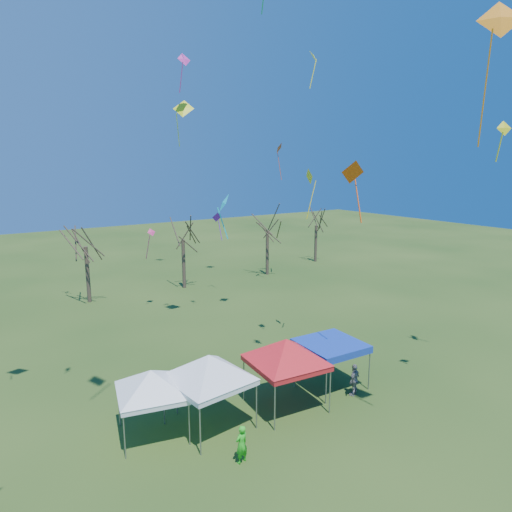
{
  "coord_description": "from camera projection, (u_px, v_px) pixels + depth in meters",
  "views": [
    {
      "loc": [
        -11.19,
        -13.25,
        11.17
      ],
      "look_at": [
        -0.22,
        3.0,
        7.21
      ],
      "focal_mm": 32.0,
      "sensor_mm": 36.0,
      "label": 1
    }
  ],
  "objects": [
    {
      "name": "kite_19",
      "position": [
        217.0,
        218.0,
        38.74
      ],
      "size": [
        0.9,
        0.64,
        2.43
      ],
      "rotation": [
        0.0,
        0.0,
        3.14
      ],
      "color": "purple",
      "rests_on": "ground"
    },
    {
      "name": "person_green",
      "position": [
        241.0,
        444.0,
        17.25
      ],
      "size": [
        0.61,
        0.47,
        1.52
      ],
      "primitive_type": "imported",
      "rotation": [
        0.0,
        0.0,
        3.35
      ],
      "color": "green",
      "rests_on": "ground"
    },
    {
      "name": "tent_white_mid",
      "position": [
        209.0,
        360.0,
        19.19
      ],
      "size": [
        4.3,
        4.3,
        3.81
      ],
      "rotation": [
        0.0,
        0.0,
        0.11
      ],
      "color": "gray",
      "rests_on": "ground"
    },
    {
      "name": "kite_24",
      "position": [
        184.0,
        60.0,
        26.63
      ],
      "size": [
        0.9,
        0.54,
        2.27
      ],
      "rotation": [
        0.0,
        0.0,
        0.08
      ],
      "color": "#E933A8",
      "rests_on": "ground"
    },
    {
      "name": "kite_12",
      "position": [
        279.0,
        148.0,
        39.66
      ],
      "size": [
        1.16,
        1.05,
        3.28
      ],
      "rotation": [
        0.0,
        0.0,
        3.78
      ],
      "color": "red",
      "rests_on": "ground"
    },
    {
      "name": "kite_5",
      "position": [
        500.0,
        20.0,
        13.86
      ],
      "size": [
        1.46,
        1.5,
        4.44
      ],
      "rotation": [
        0.0,
        0.0,
        5.45
      ],
      "color": "orange",
      "rests_on": "ground"
    },
    {
      "name": "tent_blue",
      "position": [
        331.0,
        346.0,
        23.07
      ],
      "size": [
        3.12,
        3.12,
        2.33
      ],
      "rotation": [
        0.0,
        0.0,
        -0.06
      ],
      "color": "gray",
      "rests_on": "ground"
    },
    {
      "name": "tree_5",
      "position": [
        317.0,
        212.0,
        52.16
      ],
      "size": [
        3.39,
        3.39,
        7.46
      ],
      "color": "#3D2D21",
      "rests_on": "ground"
    },
    {
      "name": "kite_11",
      "position": [
        183.0,
        108.0,
        28.06
      ],
      "size": [
        1.57,
        1.45,
        2.88
      ],
      "rotation": [
        0.0,
        0.0,
        5.68
      ],
      "color": "yellow",
      "rests_on": "ground"
    },
    {
      "name": "ground",
      "position": [
        300.0,
        435.0,
        19.12
      ],
      "size": [
        140.0,
        140.0,
        0.0
      ],
      "primitive_type": "plane",
      "color": "#224215",
      "rests_on": "ground"
    },
    {
      "name": "tree_4",
      "position": [
        267.0,
        216.0,
        45.83
      ],
      "size": [
        3.58,
        3.58,
        7.89
      ],
      "color": "#3D2D21",
      "rests_on": "ground"
    },
    {
      "name": "tree_2",
      "position": [
        84.0,
        226.0,
        36.37
      ],
      "size": [
        3.71,
        3.71,
        8.18
      ],
      "color": "#3D2D21",
      "rests_on": "ground"
    },
    {
      "name": "tree_3",
      "position": [
        182.0,
        222.0,
        40.75
      ],
      "size": [
        3.59,
        3.59,
        7.91
      ],
      "color": "#3D2D21",
      "rests_on": "ground"
    },
    {
      "name": "kite_22",
      "position": [
        151.0,
        234.0,
        34.29
      ],
      "size": [
        0.79,
        0.75,
        2.36
      ],
      "rotation": [
        0.0,
        0.0,
        0.14
      ],
      "color": "#DA3070",
      "rests_on": "ground"
    },
    {
      "name": "person_grey",
      "position": [
        354.0,
        380.0,
        22.3
      ],
      "size": [
        1.03,
        0.69,
        1.62
      ],
      "primitive_type": "imported",
      "rotation": [
        0.0,
        0.0,
        3.48
      ],
      "color": "slate",
      "rests_on": "ground"
    },
    {
      "name": "kite_9",
      "position": [
        504.0,
        129.0,
        19.19
      ],
      "size": [
        0.71,
        0.55,
        1.73
      ],
      "rotation": [
        0.0,
        0.0,
        5.79
      ],
      "color": "yellow",
      "rests_on": "ground"
    },
    {
      "name": "kite_1",
      "position": [
        223.0,
        204.0,
        18.24
      ],
      "size": [
        0.74,
        0.95,
        1.91
      ],
      "rotation": [
        0.0,
        0.0,
        4.35
      ],
      "color": "#0DC1CC",
      "rests_on": "ground"
    },
    {
      "name": "kite_27",
      "position": [
        352.0,
        173.0,
        19.7
      ],
      "size": [
        1.21,
        0.85,
        2.73
      ],
      "rotation": [
        0.0,
        0.0,
        2.88
      ],
      "color": "#FF520D",
      "rests_on": "ground"
    },
    {
      "name": "kite_18",
      "position": [
        314.0,
        57.0,
        22.77
      ],
      "size": [
        0.85,
        0.86,
        1.89
      ],
      "rotation": [
        0.0,
        0.0,
        0.83
      ],
      "color": "#FAF91A",
      "rests_on": "ground"
    },
    {
      "name": "kite_17",
      "position": [
        310.0,
        177.0,
        27.02
      ],
      "size": [
        0.63,
        1.0,
        2.99
      ],
      "rotation": [
        0.0,
        0.0,
        1.27
      ],
      "color": "yellow",
      "rests_on": "ground"
    },
    {
      "name": "tent_red",
      "position": [
        286.0,
        344.0,
        20.79
      ],
      "size": [
        4.38,
        4.38,
        3.88
      ],
      "rotation": [
        0.0,
        0.0,
        -0.1
      ],
      "color": "gray",
      "rests_on": "ground"
    },
    {
      "name": "tent_white_west",
      "position": [
        151.0,
        375.0,
        18.65
      ],
      "size": [
        3.72,
        3.72,
        3.36
      ],
      "rotation": [
        0.0,
        0.0,
        -0.23
      ],
      "color": "gray",
      "rests_on": "ground"
    }
  ]
}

